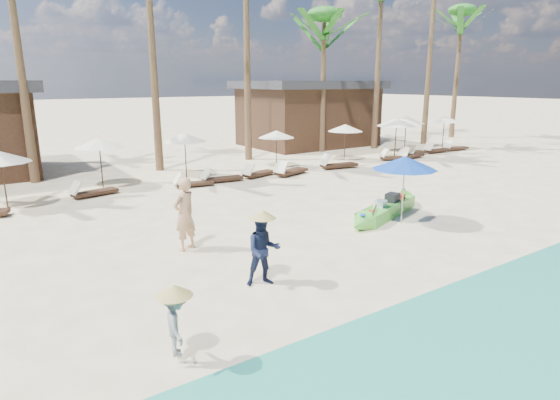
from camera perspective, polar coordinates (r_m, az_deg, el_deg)
ground at (r=10.83m, az=0.91°, el=-8.85°), size 240.00×240.00×0.00m
wet_sand_strip at (r=7.81m, az=24.01°, el=-20.09°), size 240.00×4.50×0.01m
green_canoe at (r=15.60m, az=12.87°, el=-1.08°), size 5.04×2.12×0.67m
tourist at (r=12.21m, az=-11.56°, el=-1.70°), size 0.82×0.70×1.91m
vendor_green at (r=9.97m, az=-2.05°, el=-6.17°), size 0.91×0.81×1.55m
vendor_yellow at (r=7.48m, az=-12.55°, el=-14.49°), size 0.54×0.74×1.03m
blue_umbrella at (r=14.51m, az=14.98°, el=4.39°), size 1.94×1.94×2.09m
resort_parasol_4 at (r=18.37m, az=-30.93°, el=4.53°), size 1.93×1.93×1.99m
resort_parasol_5 at (r=20.38m, az=-21.20°, el=6.54°), size 2.00×2.00×2.06m
lounger_5_left at (r=19.12m, az=-21.98°, el=0.97°), size 1.84×0.92×0.60m
resort_parasol_6 at (r=21.44m, az=-11.55°, el=7.49°), size 1.98×1.98×2.04m
lounger_6_left at (r=19.72m, az=-10.75°, el=2.09°), size 1.68×0.76×0.55m
lounger_6_right at (r=20.45m, az=-7.33°, el=2.71°), size 1.85×0.76×0.61m
resort_parasol_7 at (r=23.59m, az=-0.45°, el=8.02°), size 1.83×1.83×1.88m
lounger_7_left at (r=21.43m, az=-2.79°, el=3.34°), size 1.86×1.00×0.61m
lounger_7_right at (r=21.80m, az=1.19°, el=3.59°), size 2.05×1.18×0.67m
resort_parasol_8 at (r=26.02m, az=7.97°, el=8.70°), size 1.94×1.94×2.00m
lounger_8_left at (r=23.71m, az=6.93°, el=4.37°), size 2.08×0.94×0.68m
resort_parasol_9 at (r=27.27m, az=14.02°, el=9.20°), size 2.21×2.21×2.27m
lounger_9_left at (r=26.85m, az=13.66°, el=5.16°), size 1.81×1.06×0.59m
lounger_9_right at (r=27.57m, az=15.57°, el=5.29°), size 1.88×0.77×0.62m
resort_parasol_10 at (r=29.55m, az=15.15°, el=9.44°), size 2.18×2.18×2.25m
lounger_10_left at (r=28.61m, az=16.10°, el=5.58°), size 1.98×1.07×0.64m
lounger_10_right at (r=30.33m, az=18.44°, el=5.85°), size 1.85×0.65×0.62m
resort_parasol_11 at (r=32.61m, az=19.42°, el=9.31°), size 2.04×2.04×2.10m
lounger_11_left at (r=31.78m, az=20.55°, el=6.02°), size 1.80×0.73×0.59m
palm_6 at (r=29.44m, az=5.41°, el=19.64°), size 2.08×2.08×8.51m
palm_7 at (r=31.57m, az=12.22°, el=22.58°), size 2.08×2.08×11.08m
palm_9 at (r=39.53m, az=21.17°, el=18.87°), size 2.08×2.08×9.82m
pavilion_east at (r=32.43m, az=3.41°, el=10.58°), size 8.80×6.60×4.30m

